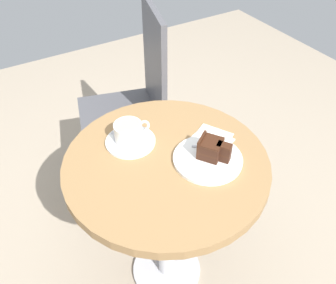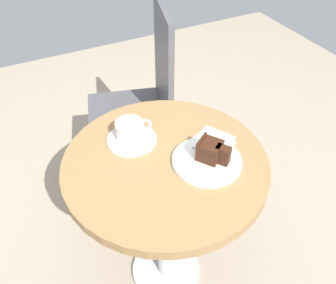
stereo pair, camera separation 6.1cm
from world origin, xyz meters
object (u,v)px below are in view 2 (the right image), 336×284
cake_slice (212,151)px  fork (218,150)px  saucer (132,140)px  teaspoon (116,135)px  cake_plate (207,161)px  coffee_cup (130,130)px  napkin (212,142)px  cafe_chair (146,93)px

cake_slice → fork: cake_slice is taller
saucer → teaspoon: size_ratio=1.72×
saucer → teaspoon: (-0.04, 0.04, 0.01)m
cake_plate → cake_slice: (0.01, 0.00, 0.04)m
saucer → coffee_cup: (-0.00, 0.01, 0.04)m
cake_plate → fork: size_ratio=1.86×
coffee_cup → fork: bearing=-39.4°
saucer → fork: (0.23, -0.18, 0.01)m
teaspoon → saucer: bearing=-113.7°
coffee_cup → cake_plate: coffee_cup is taller
fork → napkin: fork is taller
coffee_cup → cafe_chair: size_ratio=0.13×
fork → napkin: (0.01, 0.05, -0.01)m
napkin → cake_slice: bearing=-124.0°
coffee_cup → napkin: size_ratio=0.71×
fork → cafe_chair: size_ratio=0.12×
saucer → cafe_chair: (0.24, 0.43, -0.14)m
teaspoon → cafe_chair: bearing=-16.4°
saucer → cake_plate: 0.27m
fork → cake_plate: bearing=-123.9°
coffee_cup → fork: coffee_cup is taller
cafe_chair → napkin: bearing=16.0°
cake_slice → napkin: size_ratio=0.61×
teaspoon → fork: (0.27, -0.22, 0.00)m
coffee_cup → cake_slice: cake_slice is taller
coffee_cup → cake_slice: (0.19, -0.21, 0.00)m
coffee_cup → napkin: (0.24, -0.13, -0.04)m
coffee_cup → cafe_chair: (0.24, 0.42, -0.18)m
cafe_chair → coffee_cup: bearing=-13.4°
coffee_cup → fork: (0.23, -0.19, -0.03)m
teaspoon → napkin: teaspoon is taller
cafe_chair → cake_slice: bearing=11.5°
fork → cafe_chair: 0.63m
fork → cake_slice: bearing=-117.3°
coffee_cup → cafe_chair: bearing=60.6°
teaspoon → fork: fork is taller
cake_plate → coffee_cup: bearing=129.8°
cake_slice → cafe_chair: cafe_chair is taller
cake_plate → cake_slice: size_ratio=2.02×
teaspoon → cafe_chair: cafe_chair is taller
saucer → fork: bearing=-38.5°
cake_plate → napkin: (0.06, 0.07, -0.00)m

